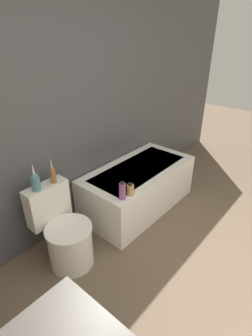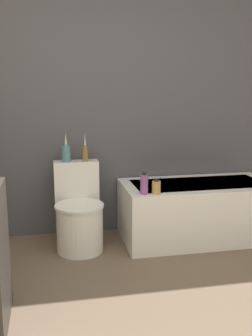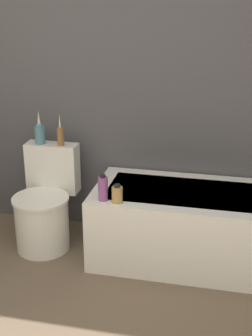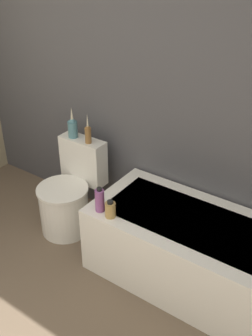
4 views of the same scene
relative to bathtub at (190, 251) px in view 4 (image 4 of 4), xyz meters
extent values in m
cube|color=#4C4C51|center=(-0.78, 0.40, 1.03)|extent=(6.40, 0.06, 2.60)
cube|color=white|center=(0.00, 0.00, 0.00)|extent=(1.41, 0.70, 0.53)
cube|color=#B7BCC6|center=(0.00, 0.00, 0.26)|extent=(1.21, 0.50, 0.01)
cylinder|color=white|center=(-1.11, -0.09, -0.07)|extent=(0.40, 0.40, 0.40)
cylinder|color=white|center=(-1.11, -0.09, 0.14)|extent=(0.42, 0.42, 0.02)
cube|color=white|center=(-1.11, 0.18, 0.28)|extent=(0.40, 0.15, 0.39)
cylinder|color=teal|center=(-1.20, 0.17, 0.55)|extent=(0.08, 0.08, 0.14)
sphere|color=teal|center=(-1.20, 0.17, 0.61)|extent=(0.05, 0.05, 0.05)
cone|color=beige|center=(-1.20, 0.17, 0.67)|extent=(0.03, 0.03, 0.12)
cylinder|color=olive|center=(-1.03, 0.16, 0.54)|extent=(0.05, 0.05, 0.13)
sphere|color=olive|center=(-1.03, 0.16, 0.61)|extent=(0.03, 0.03, 0.03)
cone|color=beige|center=(-1.03, 0.16, 0.67)|extent=(0.02, 0.02, 0.12)
cylinder|color=#8C4C8C|center=(-0.58, -0.26, 0.34)|extent=(0.07, 0.07, 0.16)
cylinder|color=black|center=(-0.58, -0.26, 0.44)|extent=(0.04, 0.04, 0.02)
cylinder|color=tan|center=(-0.48, -0.28, 0.32)|extent=(0.07, 0.07, 0.11)
cylinder|color=black|center=(-0.48, -0.28, 0.38)|extent=(0.04, 0.04, 0.02)
camera|label=1|loc=(-2.13, -1.63, 1.70)|focal=28.00mm
camera|label=2|loc=(-1.35, -3.32, 1.14)|focal=42.00mm
camera|label=3|loc=(0.18, -3.00, 1.58)|focal=50.00mm
camera|label=4|loc=(0.81, -1.95, 1.90)|focal=42.00mm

